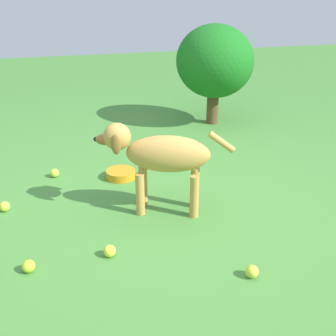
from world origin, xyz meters
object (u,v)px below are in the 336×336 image
(tennis_ball_1, at_px, (252,271))
(tennis_ball_4, at_px, (55,173))
(tennis_ball_0, at_px, (29,266))
(tennis_ball_2, at_px, (5,207))
(dog, at_px, (160,155))
(water_bowl, at_px, (121,174))
(tennis_ball_3, at_px, (110,251))

(tennis_ball_1, distance_m, tennis_ball_4, 1.73)
(tennis_ball_0, relative_size, tennis_ball_2, 1.00)
(dog, bearing_deg, water_bowl, -53.30)
(water_bowl, bearing_deg, tennis_ball_3, 165.57)
(tennis_ball_2, height_order, water_bowl, tennis_ball_2)
(tennis_ball_3, distance_m, water_bowl, 0.99)
(tennis_ball_0, height_order, tennis_ball_2, same)
(tennis_ball_0, distance_m, tennis_ball_1, 1.11)
(tennis_ball_3, bearing_deg, tennis_ball_2, 39.71)
(dog, distance_m, tennis_ball_0, 0.97)
(tennis_ball_0, distance_m, tennis_ball_4, 1.14)
(tennis_ball_3, relative_size, tennis_ball_4, 1.00)
(dog, xyz_separation_m, water_bowl, (0.56, 0.15, -0.35))
(water_bowl, bearing_deg, dog, -165.07)
(dog, xyz_separation_m, tennis_ball_1, (-0.77, -0.25, -0.35))
(water_bowl, bearing_deg, tennis_ball_0, 145.78)
(dog, relative_size, tennis_ball_1, 12.20)
(tennis_ball_4, relative_size, water_bowl, 0.30)
(tennis_ball_0, height_order, tennis_ball_1, same)
(tennis_ball_0, height_order, tennis_ball_3, same)
(dog, distance_m, tennis_ball_3, 0.66)
(tennis_ball_0, height_order, tennis_ball_4, same)
(dog, relative_size, water_bowl, 3.66)
(tennis_ball_2, height_order, tennis_ball_4, same)
(tennis_ball_1, bearing_deg, tennis_ball_3, 59.61)
(tennis_ball_0, distance_m, tennis_ball_2, 0.70)
(dog, bearing_deg, tennis_ball_4, -27.17)
(tennis_ball_2, distance_m, tennis_ball_3, 0.88)
(tennis_ball_0, bearing_deg, tennis_ball_4, -9.12)
(tennis_ball_2, relative_size, tennis_ball_4, 1.00)
(tennis_ball_2, bearing_deg, water_bowl, -70.85)
(dog, height_order, tennis_ball_3, dog)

